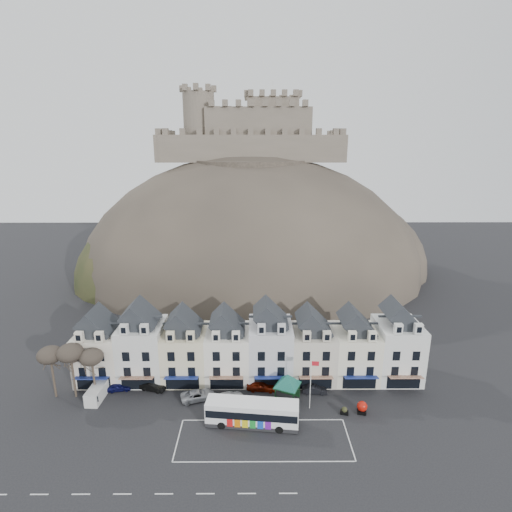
{
  "coord_description": "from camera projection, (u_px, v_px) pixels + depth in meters",
  "views": [
    {
      "loc": [
        0.83,
        -41.74,
        36.53
      ],
      "look_at": [
        1.15,
        24.0,
        18.15
      ],
      "focal_mm": 28.0,
      "sensor_mm": 36.0,
      "label": 1
    }
  ],
  "objects": [
    {
      "name": "planter_east",
      "position": [
        344.0,
        411.0,
        55.92
      ],
      "size": [
        1.23,
        0.82,
        1.13
      ],
      "rotation": [
        0.0,
        0.0,
        -0.25
      ],
      "color": "black",
      "rests_on": "ground"
    },
    {
      "name": "bus_shelter",
      "position": [
        288.0,
        380.0,
        58.31
      ],
      "size": [
        6.16,
        6.16,
        4.27
      ],
      "rotation": [
        0.0,
        0.0,
        -0.41
      ],
      "color": "black",
      "rests_on": "ground"
    },
    {
      "name": "coach_bay_markings",
      "position": [
        263.0,
        439.0,
        51.24
      ],
      "size": [
        22.0,
        7.5,
        0.01
      ],
      "primitive_type": "cube",
      "color": "silver",
      "rests_on": "ground"
    },
    {
      "name": "townhouse_terrace",
      "position": [
        250.0,
        346.0,
        63.98
      ],
      "size": [
        54.4,
        9.35,
        11.8
      ],
      "color": "silver",
      "rests_on": "ground"
    },
    {
      "name": "car_black",
      "position": [
        153.0,
        386.0,
        61.34
      ],
      "size": [
        4.23,
        2.52,
        1.32
      ],
      "primitive_type": "imported",
      "rotation": [
        0.0,
        0.0,
        1.27
      ],
      "color": "black",
      "rests_on": "ground"
    },
    {
      "name": "white_van",
      "position": [
        97.0,
        393.0,
        59.08
      ],
      "size": [
        2.14,
        4.53,
        2.03
      ],
      "rotation": [
        0.0,
        0.0,
        -0.05
      ],
      "color": "silver",
      "rests_on": "ground"
    },
    {
      "name": "ground",
      "position": [
        248.0,
        447.0,
        50.03
      ],
      "size": [
        300.0,
        300.0,
        0.0
      ],
      "primitive_type": "plane",
      "color": "black",
      "rests_on": "ground"
    },
    {
      "name": "tree_left_far",
      "position": [
        50.0,
        355.0,
        58.15
      ],
      "size": [
        3.61,
        3.61,
        8.24
      ],
      "color": "#362C22",
      "rests_on": "ground"
    },
    {
      "name": "bus",
      "position": [
        252.0,
        412.0,
        53.52
      ],
      "size": [
        12.65,
        4.22,
        3.5
      ],
      "rotation": [
        0.0,
        0.0,
        -0.11
      ],
      "color": "#262628",
      "rests_on": "ground"
    },
    {
      "name": "car_silver",
      "position": [
        198.0,
        395.0,
        59.16
      ],
      "size": [
        5.42,
        3.75,
        1.4
      ],
      "primitive_type": "imported",
      "rotation": [
        0.0,
        0.0,
        1.89
      ],
      "color": "#B0B2B9",
      "rests_on": "ground"
    },
    {
      "name": "car_charcoal",
      "position": [
        315.0,
        389.0,
        60.64
      ],
      "size": [
        3.88,
        1.61,
        1.25
      ],
      "primitive_type": "imported",
      "rotation": [
        0.0,
        0.0,
        1.49
      ],
      "color": "black",
      "rests_on": "ground"
    },
    {
      "name": "castle_hill",
      "position": [
        256.0,
        274.0,
        116.41
      ],
      "size": [
        100.0,
        76.0,
        68.0
      ],
      "color": "#342F28",
      "rests_on": "ground"
    },
    {
      "name": "car_white",
      "position": [
        229.0,
        396.0,
        59.0
      ],
      "size": [
        4.62,
        3.04,
        1.24
      ],
      "primitive_type": "imported",
      "rotation": [
        0.0,
        0.0,
        1.9
      ],
      "color": "white",
      "rests_on": "ground"
    },
    {
      "name": "tree_left_near",
      "position": [
        91.0,
        357.0,
        58.27
      ],
      "size": [
        3.43,
        3.43,
        7.84
      ],
      "color": "#362C22",
      "rests_on": "ground"
    },
    {
      "name": "flagpole",
      "position": [
        311.0,
        381.0,
        56.19
      ],
      "size": [
        1.12,
        0.17,
        7.77
      ],
      "rotation": [
        0.0,
        0.0,
        -0.09
      ],
      "color": "silver",
      "rests_on": "ground"
    },
    {
      "name": "red_buoy",
      "position": [
        362.0,
        407.0,
        56.09
      ],
      "size": [
        1.47,
        1.47,
        1.79
      ],
      "rotation": [
        0.0,
        0.0,
        -0.26
      ],
      "color": "black",
      "rests_on": "ground"
    },
    {
      "name": "tree_left_mid",
      "position": [
        70.0,
        353.0,
        58.07
      ],
      "size": [
        3.78,
        3.78,
        8.64
      ],
      "color": "#362C22",
      "rests_on": "ground"
    },
    {
      "name": "car_navy",
      "position": [
        119.0,
        387.0,
        61.32
      ],
      "size": [
        3.8,
        2.03,
        1.23
      ],
      "primitive_type": "imported",
      "rotation": [
        0.0,
        0.0,
        1.74
      ],
      "color": "#0D0E42",
      "rests_on": "ground"
    },
    {
      "name": "car_maroon",
      "position": [
        261.0,
        386.0,
        61.39
      ],
      "size": [
        4.65,
        2.19,
        1.54
      ],
      "primitive_type": "imported",
      "rotation": [
        0.0,
        0.0,
        1.49
      ],
      "color": "#4C0F04",
      "rests_on": "ground"
    },
    {
      "name": "castle",
      "position": [
        253.0,
        131.0,
        112.34
      ],
      "size": [
        50.2,
        22.2,
        22.0
      ],
      "color": "#665B4D",
      "rests_on": "ground"
    },
    {
      "name": "planter_west",
      "position": [
        362.0,
        409.0,
        56.39
      ],
      "size": [
        0.96,
        0.62,
        0.89
      ],
      "rotation": [
        0.0,
        0.0,
        0.2
      ],
      "color": "black",
      "rests_on": "ground"
    }
  ]
}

